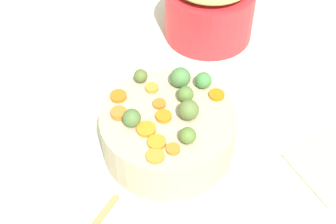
# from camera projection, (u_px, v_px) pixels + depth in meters

# --- Properties ---
(tabletop) EXTENTS (2.40, 2.40, 0.02)m
(tabletop) POSITION_uv_depth(u_px,v_px,m) (159.00, 155.00, 1.01)
(tabletop) COLOR beige
(tabletop) RESTS_ON ground
(serving_bowl_carrots) EXTENTS (0.27, 0.27, 0.10)m
(serving_bowl_carrots) POSITION_uv_depth(u_px,v_px,m) (168.00, 132.00, 0.97)
(serving_bowl_carrots) COLOR #BAA78C
(serving_bowl_carrots) RESTS_ON tabletop
(metal_pot) EXTENTS (0.23, 0.23, 0.14)m
(metal_pot) POSITION_uv_depth(u_px,v_px,m) (209.00, 12.00, 1.23)
(metal_pot) COLOR red
(metal_pot) RESTS_ON tabletop
(carrot_slice_0) EXTENTS (0.04, 0.04, 0.01)m
(carrot_slice_0) POSITION_uv_depth(u_px,v_px,m) (119.00, 113.00, 0.93)
(carrot_slice_0) COLOR orange
(carrot_slice_0) RESTS_ON serving_bowl_carrots
(carrot_slice_1) EXTENTS (0.05, 0.05, 0.01)m
(carrot_slice_1) POSITION_uv_depth(u_px,v_px,m) (157.00, 142.00, 0.88)
(carrot_slice_1) COLOR orange
(carrot_slice_1) RESTS_ON serving_bowl_carrots
(carrot_slice_2) EXTENTS (0.05, 0.05, 0.01)m
(carrot_slice_2) POSITION_uv_depth(u_px,v_px,m) (118.00, 96.00, 0.97)
(carrot_slice_2) COLOR orange
(carrot_slice_2) RESTS_ON serving_bowl_carrots
(carrot_slice_3) EXTENTS (0.03, 0.03, 0.01)m
(carrot_slice_3) POSITION_uv_depth(u_px,v_px,m) (173.00, 149.00, 0.87)
(carrot_slice_3) COLOR orange
(carrot_slice_3) RESTS_ON serving_bowl_carrots
(carrot_slice_4) EXTENTS (0.04, 0.04, 0.01)m
(carrot_slice_4) POSITION_uv_depth(u_px,v_px,m) (159.00, 104.00, 0.95)
(carrot_slice_4) COLOR orange
(carrot_slice_4) RESTS_ON serving_bowl_carrots
(carrot_slice_5) EXTENTS (0.04, 0.04, 0.01)m
(carrot_slice_5) POSITION_uv_depth(u_px,v_px,m) (155.00, 156.00, 0.86)
(carrot_slice_5) COLOR orange
(carrot_slice_5) RESTS_ON serving_bowl_carrots
(carrot_slice_6) EXTENTS (0.04, 0.04, 0.01)m
(carrot_slice_6) POSITION_uv_depth(u_px,v_px,m) (217.00, 95.00, 0.97)
(carrot_slice_6) COLOR orange
(carrot_slice_6) RESTS_ON serving_bowl_carrots
(carrot_slice_7) EXTENTS (0.04, 0.04, 0.01)m
(carrot_slice_7) POSITION_uv_depth(u_px,v_px,m) (146.00, 129.00, 0.91)
(carrot_slice_7) COLOR orange
(carrot_slice_7) RESTS_ON serving_bowl_carrots
(carrot_slice_8) EXTENTS (0.03, 0.03, 0.01)m
(carrot_slice_8) POSITION_uv_depth(u_px,v_px,m) (153.00, 88.00, 0.98)
(carrot_slice_8) COLOR orange
(carrot_slice_8) RESTS_ON serving_bowl_carrots
(carrot_slice_9) EXTENTS (0.04, 0.04, 0.01)m
(carrot_slice_9) POSITION_uv_depth(u_px,v_px,m) (164.00, 116.00, 0.93)
(carrot_slice_9) COLOR orange
(carrot_slice_9) RESTS_ON serving_bowl_carrots
(brussels_sprout_0) EXTENTS (0.04, 0.04, 0.04)m
(brussels_sprout_0) POSITION_uv_depth(u_px,v_px,m) (180.00, 77.00, 0.98)
(brussels_sprout_0) COLOR #4B7E41
(brussels_sprout_0) RESTS_ON serving_bowl_carrots
(brussels_sprout_1) EXTENTS (0.04, 0.04, 0.04)m
(brussels_sprout_1) POSITION_uv_depth(u_px,v_px,m) (189.00, 112.00, 0.92)
(brussels_sprout_1) COLOR #5C7338
(brussels_sprout_1) RESTS_ON serving_bowl_carrots
(brussels_sprout_2) EXTENTS (0.03, 0.03, 0.03)m
(brussels_sprout_2) POSITION_uv_depth(u_px,v_px,m) (141.00, 76.00, 0.99)
(brussels_sprout_2) COLOR #576C2F
(brussels_sprout_2) RESTS_ON serving_bowl_carrots
(brussels_sprout_3) EXTENTS (0.03, 0.03, 0.03)m
(brussels_sprout_3) POSITION_uv_depth(u_px,v_px,m) (188.00, 136.00, 0.88)
(brussels_sprout_3) COLOR #587831
(brussels_sprout_3) RESTS_ON serving_bowl_carrots
(brussels_sprout_4) EXTENTS (0.03, 0.03, 0.03)m
(brussels_sprout_4) POSITION_uv_depth(u_px,v_px,m) (186.00, 94.00, 0.95)
(brussels_sprout_4) COLOR #547833
(brussels_sprout_4) RESTS_ON serving_bowl_carrots
(brussels_sprout_5) EXTENTS (0.04, 0.04, 0.04)m
(brussels_sprout_5) POSITION_uv_depth(u_px,v_px,m) (131.00, 116.00, 0.91)
(brussels_sprout_5) COLOR #4F7239
(brussels_sprout_5) RESTS_ON serving_bowl_carrots
(brussels_sprout_6) EXTENTS (0.03, 0.03, 0.03)m
(brussels_sprout_6) POSITION_uv_depth(u_px,v_px,m) (203.00, 80.00, 0.98)
(brussels_sprout_6) COLOR #478742
(brussels_sprout_6) RESTS_ON serving_bowl_carrots
(casserole_dish) EXTENTS (0.19, 0.19, 0.09)m
(casserole_dish) POSITION_uv_depth(u_px,v_px,m) (47.00, 19.00, 1.25)
(casserole_dish) COLOR white
(casserole_dish) RESTS_ON tabletop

